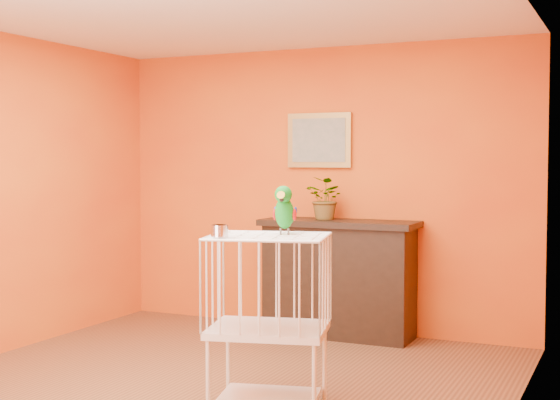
% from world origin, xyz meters
% --- Properties ---
extents(ground, '(4.50, 4.50, 0.00)m').
position_xyz_m(ground, '(0.00, 0.00, 0.00)').
color(ground, brown).
rests_on(ground, ground).
extents(room_shell, '(4.50, 4.50, 4.50)m').
position_xyz_m(room_shell, '(0.00, 0.00, 1.58)').
color(room_shell, orange).
rests_on(room_shell, ground).
extents(console_cabinet, '(1.40, 0.50, 1.04)m').
position_xyz_m(console_cabinet, '(0.27, 2.01, 0.52)').
color(console_cabinet, black).
rests_on(console_cabinet, ground).
extents(potted_plant, '(0.45, 0.47, 0.30)m').
position_xyz_m(potted_plant, '(0.15, 2.06, 1.19)').
color(potted_plant, '#26722D').
rests_on(potted_plant, console_cabinet).
extents(framed_picture, '(0.62, 0.04, 0.50)m').
position_xyz_m(framed_picture, '(0.00, 2.22, 1.75)').
color(framed_picture, '#A6823B').
rests_on(framed_picture, room_shell).
extents(birdcage, '(0.83, 0.71, 1.10)m').
position_xyz_m(birdcage, '(0.60, -0.13, 0.57)').
color(birdcage, white).
rests_on(birdcage, ground).
extents(feed_cup, '(0.10, 0.10, 0.07)m').
position_xyz_m(feed_cup, '(0.39, -0.38, 1.15)').
color(feed_cup, silver).
rests_on(feed_cup, birdcage).
extents(parrot, '(0.16, 0.28, 0.31)m').
position_xyz_m(parrot, '(0.67, -0.03, 1.26)').
color(parrot, '#59544C').
rests_on(parrot, birdcage).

